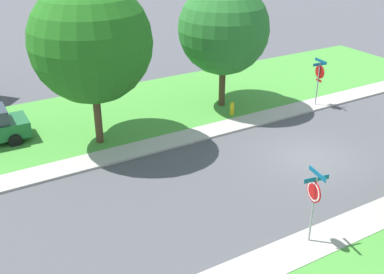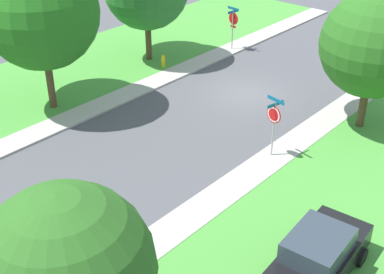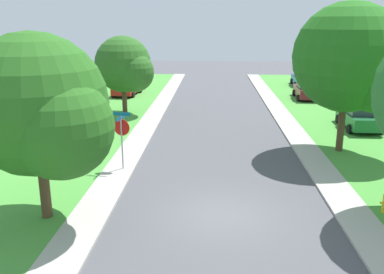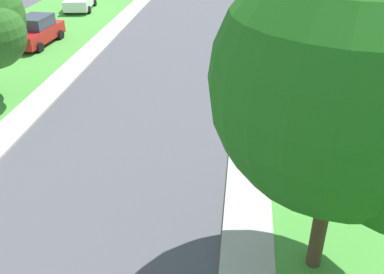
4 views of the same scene
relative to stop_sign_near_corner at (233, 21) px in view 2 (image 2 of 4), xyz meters
The scene contains 9 objects.
ground_plane 6.83m from the stop_sign_near_corner, 134.30° to the left, with size 120.00×120.00×0.00m, color #4C4C51.
sidewalk_west 19.20m from the stop_sign_near_corner, 119.08° to the left, with size 1.40×56.00×0.10m, color #ADA89E.
stop_sign_near_corner is the anchor object (origin of this frame).
stop_sign_far_corner 12.87m from the stop_sign_near_corner, 134.99° to the left, with size 0.91×0.91×2.77m.
car_black_kerbside_mid 20.03m from the stop_sign_near_corner, 135.06° to the left, with size 2.30×4.43×1.76m.
tree_across_right 12.73m from the stop_sign_near_corner, 80.42° to the left, with size 5.91×5.50×7.71m.
tree_sidewalk_far 11.37m from the stop_sign_near_corner, 159.41° to the left, with size 5.07×4.71×6.44m.
tree_sidewalk_near 23.90m from the stop_sign_near_corner, 118.26° to the left, with size 4.38×4.08×5.73m.
fire_hydrant 5.37m from the stop_sign_near_corner, 76.19° to the left, with size 0.38×0.22×0.83m.
Camera 2 is at (-14.77, 21.16, 12.11)m, focal length 49.83 mm.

